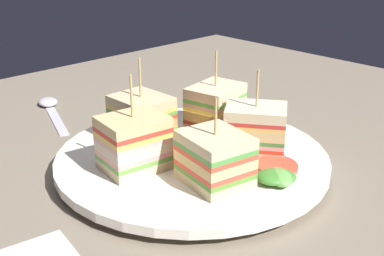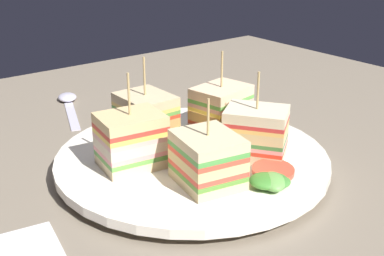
{
  "view_description": "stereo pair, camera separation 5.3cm",
  "coord_description": "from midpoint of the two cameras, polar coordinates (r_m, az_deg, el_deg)",
  "views": [
    {
      "loc": [
        34.23,
        35.38,
        24.83
      ],
      "look_at": [
        0.0,
        0.0,
        4.77
      ],
      "focal_mm": 47.22,
      "sensor_mm": 36.0,
      "label": 1
    },
    {
      "loc": [
        30.22,
        38.86,
        24.83
      ],
      "look_at": [
        0.0,
        0.0,
        4.77
      ],
      "focal_mm": 47.22,
      "sensor_mm": 36.0,
      "label": 2
    }
  ],
  "objects": [
    {
      "name": "sandwich_wedge_0",
      "position": [
        0.47,
        4.96,
        -3.64
      ],
      "size": [
        6.38,
        7.19,
        8.51
      ],
      "rotation": [
        0.0,
        0.0,
        4.53
      ],
      "color": "beige",
      "rests_on": "plate"
    },
    {
      "name": "sandwich_wedge_3",
      "position": [
        0.57,
        -2.57,
        1.17
      ],
      "size": [
        5.21,
        6.4,
        9.62
      ],
      "rotation": [
        0.0,
        0.0,
        7.87
      ],
      "color": "#E5C98A",
      "rests_on": "plate"
    },
    {
      "name": "spoon",
      "position": [
        0.76,
        -11.87,
        2.92
      ],
      "size": [
        6.82,
        14.31,
        1.0
      ],
      "rotation": [
        0.0,
        0.0,
        4.36
      ],
      "color": "silver",
      "rests_on": "ground_plane"
    },
    {
      "name": "sandwich_wedge_1",
      "position": [
        0.53,
        10.01,
        -0.62
      ],
      "size": [
        7.54,
        7.92,
        9.31
      ],
      "rotation": [
        0.0,
        0.0,
        5.33
      ],
      "color": "beige",
      "rests_on": "plate"
    },
    {
      "name": "sandwich_wedge_4",
      "position": [
        0.51,
        -3.89,
        -1.47
      ],
      "size": [
        6.97,
        5.88,
        9.79
      ],
      "rotation": [
        0.0,
        0.0,
        9.28
      ],
      "color": "beige",
      "rests_on": "plate"
    },
    {
      "name": "sandwich_wedge_2",
      "position": [
        0.59,
        5.85,
        1.93
      ],
      "size": [
        7.1,
        5.85,
        9.86
      ],
      "rotation": [
        0.0,
        0.0,
        6.47
      ],
      "color": "beige",
      "rests_on": "plate"
    },
    {
      "name": "salad_garnish",
      "position": [
        0.49,
        12.08,
        -5.66
      ],
      "size": [
        5.91,
        5.72,
        1.38
      ],
      "color": "#63A44B",
      "rests_on": "plate"
    },
    {
      "name": "plate",
      "position": [
        0.55,
        2.79,
        -3.66
      ],
      "size": [
        29.21,
        29.21,
        1.77
      ],
      "color": "white",
      "rests_on": "ground_plane"
    },
    {
      "name": "chip_pile",
      "position": [
        0.55,
        2.81,
        -1.59
      ],
      "size": [
        6.36,
        6.79,
        2.42
      ],
      "color": "#DEB85B",
      "rests_on": "plate"
    },
    {
      "name": "ground_plane",
      "position": [
        0.55,
        2.75,
        -5.49
      ],
      "size": [
        107.27,
        94.13,
        1.8
      ],
      "primitive_type": "cube",
      "color": "#7A6E5D"
    }
  ]
}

